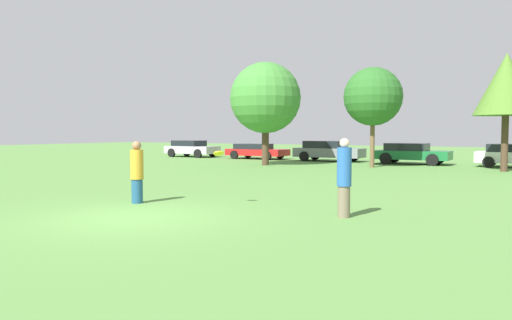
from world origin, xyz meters
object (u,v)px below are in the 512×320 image
Objects in this scene: parked_car_silver at (191,148)px; parked_car_red at (256,151)px; tree_2 at (506,85)px; parked_car_green at (411,153)px; tree_1 at (373,97)px; tree_0 at (265,98)px; person_catcher at (344,177)px; parked_car_grey at (328,151)px; frisbee at (219,153)px; person_thrower at (137,172)px.

parked_car_silver is 5.76m from parked_car_red.
tree_2 reaches higher than parked_car_red.
parked_car_red is 1.01× the size of parked_car_green.
parked_car_silver is (-15.46, 3.93, -3.17)m from tree_1.
person_catcher is at bearing -55.01° from tree_0.
person_catcher is 17.69m from tree_0.
tree_0 is 6.57m from parked_car_grey.
tree_2 is 22.44m from parked_car_silver.
parked_car_green is at bearing 88.41° from frisbee.
parked_car_red is (-3.80, 5.48, -3.31)m from tree_0.
parked_car_grey is at bearing 136.04° from tree_1.
tree_1 is at bearing -43.16° from parked_car_grey.
tree_2 reaches higher than parked_car_grey.
tree_1 is at bearing -21.89° from parked_car_red.
parked_car_red is (-10.38, 19.79, -0.79)m from frisbee.
parked_car_silver is at bearing 150.76° from tree_0.
tree_0 is 1.31× the size of parked_car_grey.
person_thrower is 0.28× the size of tree_0.
person_thrower is 16.76m from tree_1.
frisbee is 0.06× the size of parked_car_red.
tree_1 reaches higher than person_catcher.
parked_car_red is at bearing -179.07° from parked_car_grey.
frisbee is at bearing -65.31° from tree_0.
tree_0 is at bearing 114.69° from frisbee.
parked_car_red is at bearing 104.55° from person_thrower.
person_thrower is at bearing -95.37° from tree_1.
parked_car_red is 5.48m from parked_car_grey.
parked_car_grey is (-2.68, 20.49, -0.15)m from person_thrower.
tree_1 reaches higher than frisbee.
tree_0 is 6.07m from tree_1.
tree_2 is 1.27× the size of parked_car_grey.
parked_car_grey is at bearing 177.97° from parked_car_green.
person_catcher is at bearing 0.28° from frisbee.
tree_0 is 1.10× the size of tree_1.
tree_2 is 7.13m from parked_car_green.
tree_1 reaches higher than person_thrower.
tree_2 is at bearing 8.75° from tree_0.
parked_car_grey is (-10.65, 3.60, -3.52)m from tree_2.
parked_car_grey is (-4.90, 19.80, -0.68)m from frisbee.
tree_0 is at bearing -171.25° from tree_2.
parked_car_grey is at bearing 103.89° from frisbee.
parked_car_green is at bearing 36.28° from tree_0.
person_catcher reaches higher than parked_car_grey.
parked_car_red is (-16.13, 3.58, -3.64)m from tree_2.
tree_0 is at bearing -106.20° from parked_car_grey.
person_catcher reaches higher than frisbee.
person_catcher is 21.46m from parked_car_grey.
tree_2 is 1.32× the size of parked_car_green.
frisbee is 15.93m from tree_1.
tree_1 is 0.94× the size of tree_2.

